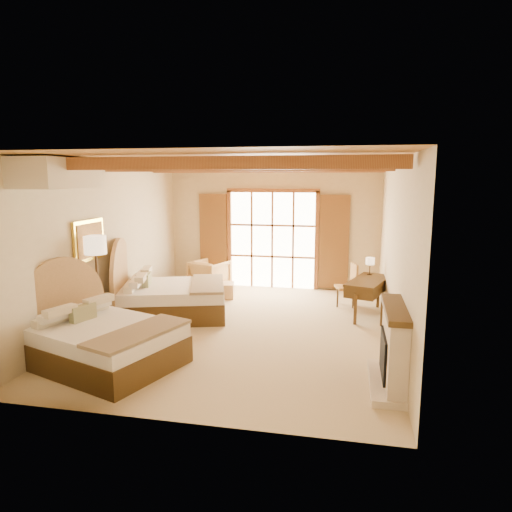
% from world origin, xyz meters
% --- Properties ---
extents(floor, '(7.00, 7.00, 0.00)m').
position_xyz_m(floor, '(0.00, 0.00, 0.00)').
color(floor, '#D0B88D').
rests_on(floor, ground).
extents(wall_back, '(5.50, 0.00, 5.50)m').
position_xyz_m(wall_back, '(0.00, 3.50, 1.60)').
color(wall_back, beige).
rests_on(wall_back, ground).
extents(wall_left, '(0.00, 7.00, 7.00)m').
position_xyz_m(wall_left, '(-2.75, 0.00, 1.60)').
color(wall_left, beige).
rests_on(wall_left, ground).
extents(wall_right, '(0.00, 7.00, 7.00)m').
position_xyz_m(wall_right, '(2.75, 0.00, 1.60)').
color(wall_right, beige).
rests_on(wall_right, ground).
extents(ceiling, '(7.00, 7.00, 0.00)m').
position_xyz_m(ceiling, '(0.00, 0.00, 3.20)').
color(ceiling, '#B27133').
rests_on(ceiling, ground).
extents(ceiling_beams, '(5.39, 4.60, 0.18)m').
position_xyz_m(ceiling_beams, '(0.00, 0.00, 3.08)').
color(ceiling_beams, '#975E2E').
rests_on(ceiling_beams, ceiling).
extents(french_doors, '(3.95, 0.08, 2.60)m').
position_xyz_m(french_doors, '(0.00, 3.44, 1.25)').
color(french_doors, white).
rests_on(french_doors, ground).
extents(fireplace, '(0.46, 1.40, 1.16)m').
position_xyz_m(fireplace, '(2.60, -2.00, 0.51)').
color(fireplace, beige).
rests_on(fireplace, ground).
extents(painting, '(0.06, 0.95, 0.75)m').
position_xyz_m(painting, '(-2.70, -0.75, 1.75)').
color(painting, gold).
rests_on(painting, wall_left).
extents(canopy_valance, '(0.70, 1.40, 0.45)m').
position_xyz_m(canopy_valance, '(-2.40, -2.00, 2.95)').
color(canopy_valance, beige).
rests_on(canopy_valance, ceiling).
extents(bed_near, '(2.64, 2.23, 1.41)m').
position_xyz_m(bed_near, '(-1.84, -2.12, 0.43)').
color(bed_near, '#453015').
rests_on(bed_near, floor).
extents(bed_far, '(2.64, 2.21, 1.45)m').
position_xyz_m(bed_far, '(-1.81, 0.52, 0.44)').
color(bed_far, '#453015').
rests_on(bed_far, floor).
extents(nightstand, '(0.64, 0.64, 0.60)m').
position_xyz_m(nightstand, '(-2.44, -1.13, 0.30)').
color(nightstand, '#453015').
rests_on(nightstand, floor).
extents(floor_lamp, '(0.39, 0.39, 1.85)m').
position_xyz_m(floor_lamp, '(-2.50, -0.90, 1.58)').
color(floor_lamp, '#38291A').
rests_on(floor_lamp, floor).
extents(armchair, '(1.08, 1.10, 0.78)m').
position_xyz_m(armchair, '(-1.54, 2.81, 0.39)').
color(armchair, tan).
rests_on(armchair, floor).
extents(ottoman, '(0.58, 0.58, 0.36)m').
position_xyz_m(ottoman, '(-0.98, 2.14, 0.18)').
color(ottoman, tan).
rests_on(ottoman, floor).
extents(desk, '(1.04, 1.56, 0.78)m').
position_xyz_m(desk, '(2.39, 1.36, 0.42)').
color(desk, '#453015').
rests_on(desk, floor).
extents(desk_chair, '(0.54, 0.53, 0.97)m').
position_xyz_m(desk_chair, '(1.95, 2.02, 0.30)').
color(desk_chair, olive).
rests_on(desk_chair, floor).
extents(desk_lamp, '(0.19, 0.19, 0.38)m').
position_xyz_m(desk_lamp, '(2.44, 1.86, 1.06)').
color(desk_lamp, '#38291A').
rests_on(desk_lamp, desk).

